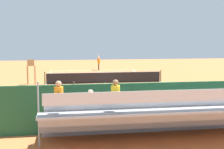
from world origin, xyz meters
TOP-DOWN VIEW (x-y plane):
  - ground_plane at (0.00, 0.00)m, footprint 60.00×60.00m
  - court_line_markings at (0.00, -0.04)m, footprint 10.10×22.20m
  - tennis_net at (0.00, 0.00)m, footprint 10.30×0.10m
  - backdrop_wall at (0.00, 14.00)m, footprint 18.00×0.16m
  - bleacher_stand at (0.24, 15.36)m, footprint 9.06×2.40m
  - umpire_chair at (6.20, 0.12)m, footprint 0.67×0.67m
  - courtside_bench at (-3.02, 13.27)m, footprint 1.80×0.40m
  - equipment_bag at (-0.98, 13.40)m, footprint 0.90×0.36m
  - tennis_player at (-0.82, -11.13)m, footprint 0.40×0.55m
  - tennis_racket at (0.19, -11.48)m, footprint 0.58×0.39m
  - tennis_ball_near at (-0.25, -9.32)m, footprint 0.07×0.07m
  - line_judge at (3.24, 12.85)m, footprint 0.40×0.55m

SIDE VIEW (x-z plane):
  - ground_plane at x=0.00m, z-range 0.00..0.00m
  - court_line_markings at x=0.00m, z-range 0.00..0.01m
  - tennis_racket at x=0.19m, z-range 0.00..0.03m
  - tennis_ball_near at x=-0.25m, z-range 0.00..0.07m
  - equipment_bag at x=-0.98m, z-range 0.00..0.36m
  - tennis_net at x=0.00m, z-range -0.03..1.04m
  - courtside_bench at x=-3.02m, z-range 0.09..1.02m
  - bleacher_stand at x=0.24m, z-range -0.31..2.17m
  - backdrop_wall at x=0.00m, z-range 0.00..2.00m
  - tennis_player at x=-0.82m, z-range 0.05..1.98m
  - line_judge at x=3.24m, z-range 0.05..1.98m
  - umpire_chair at x=6.20m, z-range 0.24..2.38m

